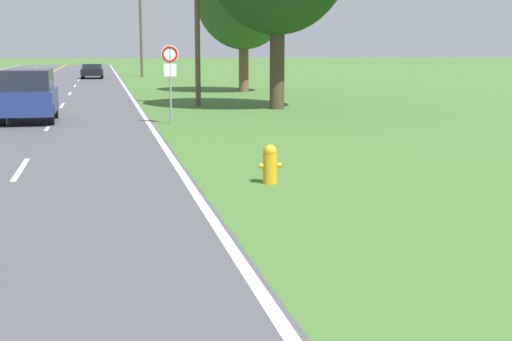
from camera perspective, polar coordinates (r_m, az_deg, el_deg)
fire_hydrant at (r=13.89m, az=1.13°, el=0.55°), size 0.44×0.28×0.77m
traffic_sign at (r=25.00m, az=-6.89°, el=8.41°), size 0.60×0.10×2.72m
utility_pole_midground at (r=32.81m, az=-4.73°, el=12.23°), size 1.80×0.24×7.80m
utility_pole_far at (r=67.55m, az=-9.22°, el=11.69°), size 1.80×0.24×9.78m
car_dark_blue_suv_approaching at (r=26.83m, az=-17.72°, el=5.81°), size 1.85×4.02×1.87m
car_black_sedan_receding at (r=65.01m, az=-12.96°, el=7.79°), size 1.95×4.24×1.27m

